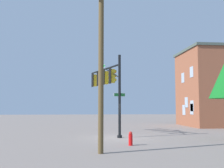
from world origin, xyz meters
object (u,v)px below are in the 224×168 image
at_px(brick_building, 216,87).
at_px(fire_hydrant, 131,139).
at_px(signal_pole_assembly, 107,82).
at_px(utility_pole, 101,61).

bearing_deg(brick_building, fire_hydrant, 138.63).
height_order(fire_hydrant, brick_building, brick_building).
height_order(signal_pole_assembly, utility_pole, utility_pole).
relative_size(utility_pole, fire_hydrant, 10.70).
height_order(utility_pole, fire_hydrant, utility_pole).
bearing_deg(fire_hydrant, brick_building, -41.37).
height_order(utility_pole, brick_building, brick_building).
bearing_deg(brick_building, signal_pole_assembly, 121.36).
distance_m(utility_pole, brick_building, 22.94).
bearing_deg(signal_pole_assembly, utility_pole, 173.52).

